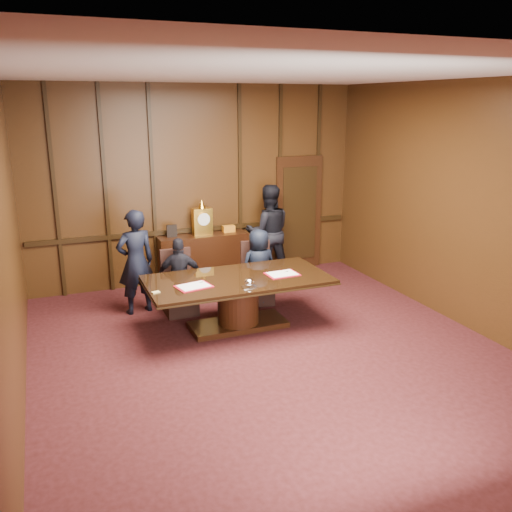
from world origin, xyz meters
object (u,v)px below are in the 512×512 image
Objects in this scene: witness_left at (136,262)px; witness_right at (268,232)px; conference_table at (238,294)px; signatory_left at (180,277)px; signatory_right at (259,267)px; sideboard at (203,257)px.

witness_left is 0.93× the size of witness_right.
conference_table is 2.15× the size of signatory_left.
signatory_right is at bearing 158.38° from witness_left.
witness_left is (-1.90, 0.35, 0.20)m from signatory_right.
signatory_right is (0.53, -1.36, 0.14)m from sideboard.
witness_right is (1.97, 1.20, 0.27)m from signatory_left.
witness_right is (2.57, 0.85, 0.06)m from witness_left.
witness_right reaches higher than conference_table.
signatory_left is 0.69× the size of witness_right.
conference_table is at bearing 47.79° from signatory_right.
witness_left reaches higher than signatory_left.
sideboard is 1.28m from witness_right.
sideboard reaches higher than conference_table.
conference_table is 1.04m from signatory_left.
witness_right is (1.32, 2.00, 0.37)m from conference_table.
conference_table is 1.60× the size of witness_left.
signatory_right is (0.65, 0.80, 0.11)m from conference_table.
sideboard is 2.16m from conference_table.
signatory_right reaches higher than signatory_left.
sideboard is at bearing -154.70° from witness_left.
conference_table is at bearing 144.12° from signatory_left.
signatory_right is 0.71× the size of witness_right.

